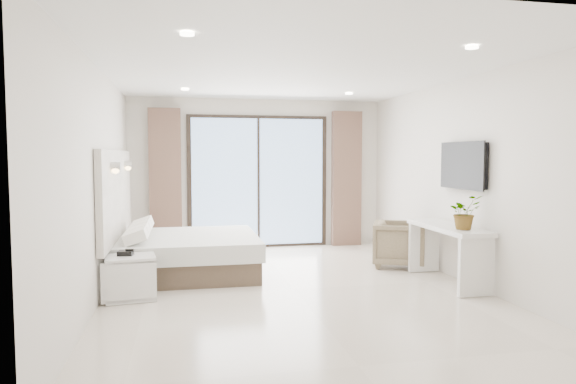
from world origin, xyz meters
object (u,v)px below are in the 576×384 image
at_px(nightstand, 131,278).
at_px(armchair, 399,242).
at_px(bed, 186,254).
at_px(console_desk, 448,241).

distance_m(nightstand, armchair, 3.96).
distance_m(bed, nightstand, 1.35).
relative_size(nightstand, armchair, 0.80).
bearing_deg(nightstand, armchair, 8.40).
bearing_deg(armchair, console_desk, -145.49).
distance_m(nightstand, console_desk, 4.02).
bearing_deg(armchair, nightstand, 130.02).
height_order(console_desk, armchair, console_desk).
distance_m(bed, armchair, 3.18).
bearing_deg(console_desk, armchair, 99.80).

